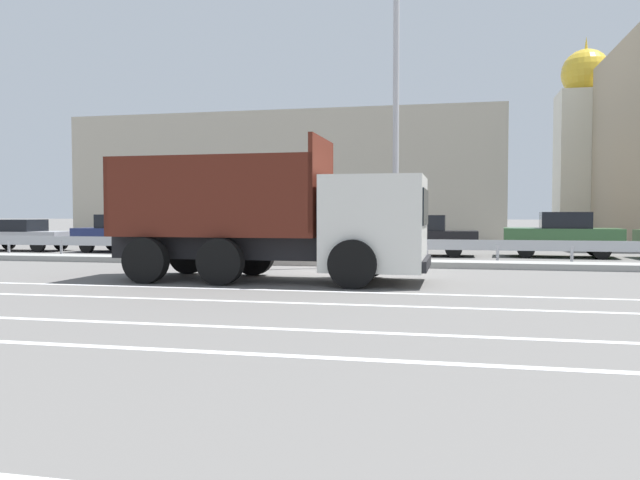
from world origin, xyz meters
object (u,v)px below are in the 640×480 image
at_px(street_lamp_1, 396,64).
at_px(parked_car_2, 126,233).
at_px(parked_car_3, 262,237).
at_px(dump_truck, 307,228).
at_px(parked_car_5, 562,235).
at_px(parked_car_1, 22,235).
at_px(parked_car_4, 417,236).
at_px(median_road_sign, 247,223).
at_px(church_tower, 584,146).

xyz_separation_m(street_lamp_1, parked_car_2, (-11.50, 4.93, -5.18)).
bearing_deg(parked_car_3, parked_car_2, -81.83).
distance_m(dump_truck, parked_car_3, 10.68).
xyz_separation_m(dump_truck, parked_car_5, (7.20, 9.86, -0.44)).
bearing_deg(parked_car_2, parked_car_3, 99.39).
xyz_separation_m(parked_car_1, parked_car_4, (16.63, 0.40, 0.08)).
xyz_separation_m(parked_car_1, parked_car_3, (10.45, 0.67, -0.02)).
bearing_deg(street_lamp_1, parked_car_4, 86.38).
bearing_deg(dump_truck, parked_car_1, -121.65).
bearing_deg(median_road_sign, parked_car_2, 145.69).
height_order(parked_car_3, church_tower, church_tower).
relative_size(median_road_sign, parked_car_4, 0.55).
xyz_separation_m(parked_car_2, parked_car_4, (11.83, 0.29, -0.01)).
distance_m(parked_car_1, parked_car_4, 16.64).
relative_size(parked_car_2, parked_car_4, 0.92).
height_order(parked_car_1, parked_car_4, parked_car_4).
xyz_separation_m(median_road_sign, parked_car_4, (5.04, 4.92, -0.52)).
height_order(dump_truck, parked_car_3, dump_truck).
bearing_deg(church_tower, street_lamp_1, -110.81).
bearing_deg(parked_car_1, parked_car_5, 89.51).
bearing_deg(church_tower, parked_car_2, -134.23).
height_order(dump_truck, church_tower, church_tower).
height_order(median_road_sign, parked_car_1, median_road_sign).
height_order(parked_car_2, parked_car_5, parked_car_5).
height_order(dump_truck, parked_car_5, dump_truck).
bearing_deg(street_lamp_1, median_road_sign, 176.38).
height_order(parked_car_1, parked_car_5, parked_car_5).
bearing_deg(parked_car_4, street_lamp_1, 176.89).
bearing_deg(church_tower, parked_car_5, -102.61).
bearing_deg(median_road_sign, church_tower, 60.86).
relative_size(parked_car_3, parked_car_4, 1.06).
bearing_deg(parked_car_4, parked_car_2, 91.90).
bearing_deg(parked_car_5, street_lamp_1, 138.94).
xyz_separation_m(parked_car_4, church_tower, (10.12, 22.27, 5.51)).
height_order(median_road_sign, street_lamp_1, street_lamp_1).
xyz_separation_m(parked_car_4, parked_car_5, (5.21, 0.32, 0.05)).
bearing_deg(parked_car_2, street_lamp_1, 70.60).
distance_m(parked_car_2, parked_car_5, 17.05).
height_order(parked_car_4, church_tower, church_tower).
distance_m(median_road_sign, parked_car_4, 7.06).
bearing_deg(parked_car_1, street_lamp_1, 71.15).
bearing_deg(parked_car_1, parked_car_3, 91.28).
distance_m(parked_car_1, parked_car_5, 21.85).
xyz_separation_m(median_road_sign, street_lamp_1, (4.71, -0.30, 4.67)).
relative_size(median_road_sign, parked_car_1, 0.60).
height_order(median_road_sign, parked_car_4, median_road_sign).
relative_size(parked_car_2, parked_car_3, 0.87).
height_order(dump_truck, parked_car_1, dump_truck).
height_order(parked_car_1, parked_car_3, parked_car_1).
xyz_separation_m(median_road_sign, parked_car_3, (-1.14, 5.19, -0.62)).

